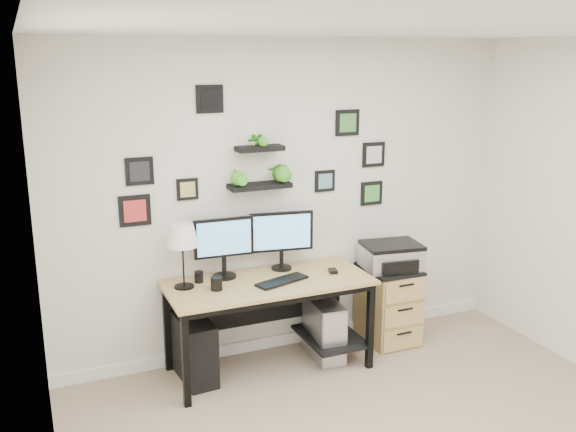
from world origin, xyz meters
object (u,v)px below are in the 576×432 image
table_lamp (182,237)px  pc_tower_black (194,349)px  monitor_right (282,236)px  monitor_left (224,243)px  desk (271,293)px  file_cabinet (388,304)px  mug (217,284)px  pc_tower_grey (324,329)px  printer (391,256)px

table_lamp → pc_tower_black: table_lamp is taller
monitor_right → monitor_left: bearing=-178.5°
desk → table_lamp: bearing=173.3°
table_lamp → file_cabinet: 1.98m
file_cabinet → mug: bearing=-175.5°
desk → pc_tower_grey: 0.60m
monitor_left → monitor_right: monitor_left is taller
pc_tower_grey → file_cabinet: file_cabinet is taller
monitor_right → mug: (-0.63, -0.25, -0.24)m
printer → desk: bearing=-177.4°
monitor_right → file_cabinet: bearing=-7.1°
table_lamp → pc_tower_black: bearing=-40.4°
mug → file_cabinet: size_ratio=0.15×
desk → pc_tower_black: desk is taller
monitor_right → pc_tower_grey: bearing=-31.7°
pc_tower_grey → printer: size_ratio=0.97×
monitor_left → monitor_right: bearing=1.5°
monitor_left → mug: (-0.14, -0.23, -0.23)m
desk → mug: (-0.47, -0.07, 0.17)m
file_cabinet → monitor_left: bearing=175.8°
pc_tower_black → table_lamp: bearing=134.7°
printer → mug: bearing=-175.7°
mug → printer: printer is taller
pc_tower_black → pc_tower_grey: 1.10m
monitor_right → pc_tower_grey: (0.30, -0.19, -0.79)m
pc_tower_black → pc_tower_grey: bearing=-7.3°
pc_tower_grey → printer: 0.86m
monitor_left → pc_tower_black: monitor_left is taller
table_lamp → printer: (1.81, -0.03, -0.37)m
mug → file_cabinet: mug is taller
table_lamp → pc_tower_black: (0.05, -0.04, -0.90)m
table_lamp → file_cabinet: bearing=-0.7°
monitor_right → pc_tower_black: 1.13m
file_cabinet → pc_tower_black: bearing=-179.3°
file_cabinet → table_lamp: bearing=179.3°
monitor_right → printer: 1.01m
monitor_left → pc_tower_black: bearing=-156.8°
desk → monitor_right: bearing=47.4°
table_lamp → pc_tower_grey: size_ratio=0.97×
desk → monitor_left: (-0.33, 0.17, 0.41)m
printer → pc_tower_black: bearing=-179.5°
monitor_left → table_lamp: size_ratio=0.98×
monitor_left → file_cabinet: bearing=-4.2°
mug → pc_tower_grey: mug is taller
monitor_left → table_lamp: bearing=-166.0°
monitor_right → table_lamp: size_ratio=1.04×
desk → pc_tower_grey: desk is taller
mug → file_cabinet: (1.59, 0.13, -0.47)m
table_lamp → pc_tower_black: size_ratio=1.01×
mug → printer: (1.60, 0.12, -0.02)m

